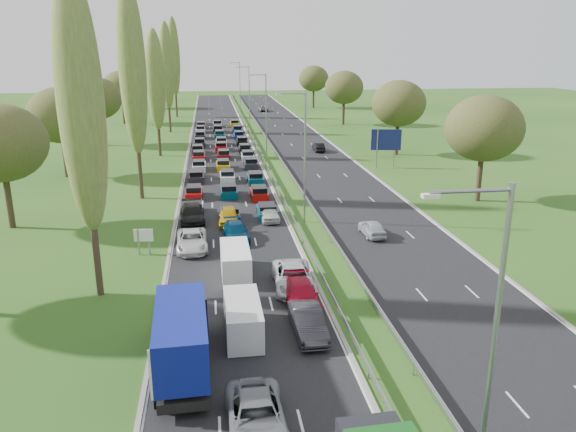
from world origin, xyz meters
TOP-DOWN VIEW (x-y plane):
  - ground at (4.50, 80.00)m, footprint 260.00×260.00m
  - near_carriageway at (-2.25, 82.50)m, footprint 10.50×215.00m
  - far_carriageway at (11.25, 82.50)m, footprint 10.50×215.00m
  - central_reservation at (4.50, 82.50)m, footprint 2.36×215.00m
  - lamp_columns at (4.50, 78.00)m, footprint 0.18×140.18m
  - poplar_row at (-11.50, 68.17)m, footprint 2.80×127.80m
  - woodland_left at (-22.00, 62.63)m, footprint 8.00×166.00m
  - woodland_right at (24.00, 66.67)m, footprint 8.00×153.00m
  - traffic_queue_fill at (-2.26, 77.58)m, footprint 9.05×69.73m
  - near_car_2 at (-5.71, 36.92)m, footprint 2.63×5.38m
  - near_car_3 at (-5.86, 44.27)m, footprint 2.50×5.61m
  - near_car_6 at (-2.45, 13.67)m, footprint 2.57×5.41m
  - near_car_7 at (-2.07, 38.77)m, footprint 2.28×4.96m
  - near_car_8 at (-2.50, 43.44)m, footprint 2.07×4.59m
  - near_car_9 at (1.14, 21.75)m, footprint 1.76×4.71m
  - near_car_10 at (1.27, 28.19)m, footprint 2.81×5.77m
  - near_car_11 at (1.37, 25.53)m, footprint 2.09×5.05m
  - near_car_12 at (1.30, 44.09)m, footprint 1.73×4.24m
  - far_car_0 at (9.63, 38.27)m, footprint 1.75×4.10m
  - far_car_1 at (12.81, 79.31)m, footprint 1.49×4.13m
  - far_car_2 at (9.69, 138.17)m, footprint 2.40×4.97m
  - blue_lorry at (-5.66, 19.08)m, footprint 2.43×8.74m
  - white_van_front at (-2.49, 22.45)m, footprint 1.98×5.04m
  - white_van_rear at (-2.49, 31.27)m, footprint 2.00×5.11m
  - info_sign at (-9.40, 36.23)m, footprint 1.50×0.27m
  - direction_sign at (19.40, 65.89)m, footprint 3.95×0.84m

SIDE VIEW (x-z plane):
  - ground at x=4.50m, z-range 0.00..0.00m
  - near_carriageway at x=-2.25m, z-range -0.02..0.02m
  - far_carriageway at x=11.25m, z-range -0.02..0.02m
  - traffic_queue_fill at x=-2.26m, z-range 0.04..0.84m
  - central_reservation at x=4.50m, z-range 0.39..0.71m
  - far_car_1 at x=12.81m, z-range 0.02..1.38m
  - far_car_2 at x=9.69m, z-range 0.02..1.39m
  - far_car_0 at x=9.63m, z-range 0.02..1.40m
  - near_car_7 at x=-2.07m, z-range 0.02..1.42m
  - near_car_12 at x=1.30m, z-range 0.02..1.46m
  - near_car_11 at x=1.37m, z-range 0.02..1.48m
  - near_car_2 at x=-5.71m, z-range 0.02..1.49m
  - near_car_6 at x=-2.45m, z-range 0.02..1.51m
  - near_car_8 at x=-2.50m, z-range 0.02..1.55m
  - near_car_9 at x=1.14m, z-range 0.02..1.56m
  - near_car_10 at x=1.27m, z-range 0.02..1.60m
  - near_car_3 at x=-5.86m, z-range 0.02..1.62m
  - white_van_front at x=-2.49m, z-range 0.03..2.05m
  - white_van_rear at x=-2.49m, z-range 0.03..2.08m
  - info_sign at x=-9.40m, z-range 0.32..2.42m
  - blue_lorry at x=-5.66m, z-range 0.08..3.77m
  - direction_sign at x=19.40m, z-range 0.97..6.17m
  - lamp_columns at x=4.50m, z-range 0.00..12.00m
  - woodland_right at x=24.00m, z-range 2.13..13.23m
  - woodland_left at x=-22.00m, z-range 2.13..13.23m
  - poplar_row at x=-11.50m, z-range 1.17..23.61m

